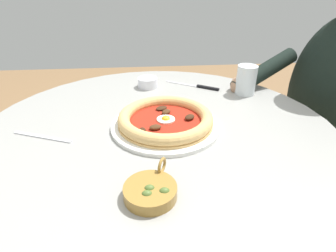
{
  "coord_description": "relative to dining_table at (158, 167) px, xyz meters",
  "views": [
    {
      "loc": [
        -0.03,
        -0.64,
        1.11
      ],
      "look_at": [
        0.03,
        0.01,
        0.75
      ],
      "focal_mm": 29.12,
      "sensor_mm": 36.0,
      "label": 1
    }
  ],
  "objects": [
    {
      "name": "dining_table",
      "position": [
        0.0,
        0.0,
        0.0
      ],
      "size": [
        0.96,
        0.96,
        0.75
      ],
      "color": "#999993",
      "rests_on": "ground"
    },
    {
      "name": "ramekin_capers",
      "position": [
        -0.02,
        0.3,
        0.15
      ],
      "size": [
        0.07,
        0.07,
        0.03
      ],
      "color": "white",
      "rests_on": "dining_table"
    },
    {
      "name": "fork_utensil",
      "position": [
        -0.29,
        -0.03,
        0.14
      ],
      "size": [
        0.16,
        0.07,
        0.0
      ],
      "color": "#BCBCC1",
      "rests_on": "dining_table"
    },
    {
      "name": "olive_pan",
      "position": [
        -0.02,
        -0.26,
        0.15
      ],
      "size": [
        0.1,
        0.12,
        0.05
      ],
      "color": "olive",
      "rests_on": "dining_table"
    },
    {
      "name": "pizza_on_plate",
      "position": [
        0.02,
        0.0,
        0.15
      ],
      "size": [
        0.29,
        0.29,
        0.04
      ],
      "color": "white",
      "rests_on": "dining_table"
    },
    {
      "name": "steak_knife",
      "position": [
        0.17,
        0.28,
        0.14
      ],
      "size": [
        0.18,
        0.12,
        0.01
      ],
      "color": "silver",
      "rests_on": "dining_table"
    },
    {
      "name": "water_glass",
      "position": [
        0.31,
        0.21,
        0.18
      ],
      "size": [
        0.07,
        0.07,
        0.1
      ],
      "color": "silver",
      "rests_on": "dining_table"
    },
    {
      "name": "diner_person",
      "position": [
        0.64,
        0.19,
        -0.08
      ],
      "size": [
        0.56,
        0.43,
        1.19
      ],
      "color": "#282833",
      "rests_on": "ground"
    }
  ]
}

